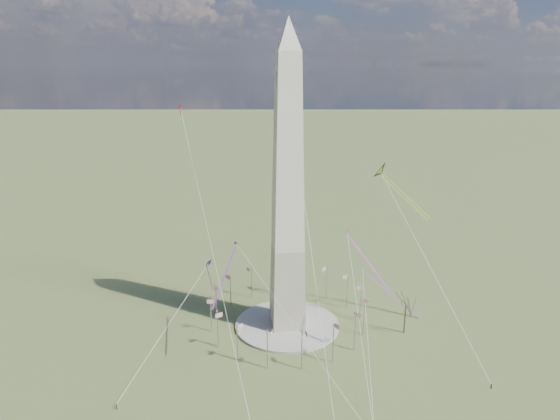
{
  "coord_description": "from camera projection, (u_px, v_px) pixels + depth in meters",
  "views": [
    {
      "loc": [
        -25.73,
        -152.57,
        87.08
      ],
      "look_at": [
        -2.53,
        0.0,
        41.93
      ],
      "focal_mm": 32.0,
      "sensor_mm": 36.0,
      "label": 1
    }
  ],
  "objects": [
    {
      "name": "person_west",
      "position": [
        117.0,
        406.0,
        130.87
      ],
      "size": [
        1.0,
        0.96,
        1.63
      ],
      "primitive_type": "imported",
      "rotation": [
        0.0,
        0.0,
        2.51
      ],
      "color": "gray",
      "rests_on": "ground"
    },
    {
      "name": "washington_monument",
      "position": [
        288.0,
        192.0,
        159.46
      ],
      "size": [
        15.56,
        15.56,
        100.0
      ],
      "color": "#BAB79C",
      "rests_on": "plaza"
    },
    {
      "name": "tree_near",
      "position": [
        406.0,
        303.0,
        165.27
      ],
      "size": [
        8.84,
        8.84,
        15.47
      ],
      "color": "#433828",
      "rests_on": "ground"
    },
    {
      "name": "flagpole_ring",
      "position": [
        287.0,
        307.0,
        170.89
      ],
      "size": [
        54.4,
        54.4,
        13.0
      ],
      "color": "#BABDC1",
      "rests_on": "ground"
    },
    {
      "name": "plaza",
      "position": [
        287.0,
        325.0,
        172.82
      ],
      "size": [
        36.0,
        36.0,
        0.8
      ],
      "primitive_type": "cylinder",
      "color": "#A39F95",
      "rests_on": "ground"
    },
    {
      "name": "kite_small_white",
      "position": [
        289.0,
        86.0,
        193.34
      ],
      "size": [
        1.3,
        1.94,
        4.17
      ],
      "rotation": [
        0.0,
        0.0,
        2.54
      ],
      "color": "white",
      "rests_on": "ground"
    },
    {
      "name": "kite_streamer_left",
      "position": [
        362.0,
        253.0,
        153.98
      ],
      "size": [
        9.77,
        18.23,
        13.55
      ],
      "rotation": [
        0.0,
        0.0,
        3.6
      ],
      "color": "#E04623",
      "rests_on": "ground"
    },
    {
      "name": "ground",
      "position": [
        287.0,
        326.0,
        172.93
      ],
      "size": [
        2000.0,
        2000.0,
        0.0
      ],
      "primitive_type": "plane",
      "color": "#5A6633",
      "rests_on": "ground"
    },
    {
      "name": "kite_delta_black",
      "position": [
        383.0,
        174.0,
        165.63
      ],
      "size": [
        17.44,
        17.91,
        16.77
      ],
      "rotation": [
        0.0,
        0.0,
        3.9
      ],
      "color": "black",
      "rests_on": "ground"
    },
    {
      "name": "kite_diamond_purple",
      "position": [
        209.0,
        266.0,
        164.67
      ],
      "size": [
        2.02,
        3.23,
        10.13
      ],
      "rotation": [
        0.0,
        0.0,
        2.68
      ],
      "color": "#451B7D",
      "rests_on": "ground"
    },
    {
      "name": "kite_small_red",
      "position": [
        180.0,
        108.0,
        185.74
      ],
      "size": [
        1.45,
        1.29,
        3.89
      ],
      "rotation": [
        0.0,
        0.0,
        3.16
      ],
      "color": "red",
      "rests_on": "ground"
    },
    {
      "name": "person_east",
      "position": [
        491.0,
        386.0,
        138.85
      ],
      "size": [
        0.67,
        0.48,
        1.74
      ],
      "primitive_type": "imported",
      "rotation": [
        0.0,
        0.0,
        3.24
      ],
      "color": "gray",
      "rests_on": "ground"
    },
    {
      "name": "kite_streamer_mid",
      "position": [
        228.0,
        266.0,
        151.61
      ],
      "size": [
        9.71,
        19.1,
        14.07
      ],
      "rotation": [
        0.0,
        0.0,
        2.71
      ],
      "color": "#E04623",
      "rests_on": "ground"
    },
    {
      "name": "kite_streamer_right",
      "position": [
        382.0,
        286.0,
        182.06
      ],
      "size": [
        18.4,
        14.94,
        15.39
      ],
      "rotation": [
        0.0,
        0.0,
        4.04
      ],
      "color": "#E04623",
      "rests_on": "ground"
    }
  ]
}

